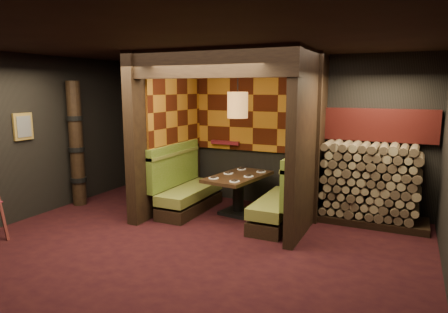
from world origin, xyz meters
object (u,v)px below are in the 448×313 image
pendant_lamp (238,105)px  firewood_stack (375,184)px  totem_column (76,145)px  booth_bench_right (284,202)px  booth_bench_left (185,189)px  dining_table (238,188)px

pendant_lamp → firewood_stack: pendant_lamp is taller
totem_column → booth_bench_right: bearing=7.9°
booth_bench_left → pendant_lamp: size_ratio=1.45×
booth_bench_right → pendant_lamp: size_ratio=1.45×
booth_bench_right → totem_column: (-3.98, -0.55, 0.79)m
booth_bench_right → pendant_lamp: (-0.92, 0.18, 1.58)m
totem_column → firewood_stack: 5.50m
booth_bench_right → totem_column: bearing=-172.1°
booth_bench_left → dining_table: size_ratio=1.10×
pendant_lamp → dining_table: bearing=90.0°
dining_table → firewood_stack: size_ratio=0.84×
booth_bench_right → firewood_stack: 1.55m
dining_table → pendant_lamp: 1.49m
pendant_lamp → totem_column: 3.25m
pendant_lamp → totem_column: (-3.06, -0.73, -0.79)m
pendant_lamp → booth_bench_right: bearing=-11.0°
booth_bench_right → firewood_stack: bearing=27.3°
booth_bench_left → booth_bench_right: bearing=0.0°
booth_bench_right → firewood_stack: size_ratio=0.92×
firewood_stack → pendant_lamp: bearing=-167.1°
booth_bench_right → dining_table: booth_bench_right is taller
booth_bench_left → booth_bench_right: size_ratio=1.00×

